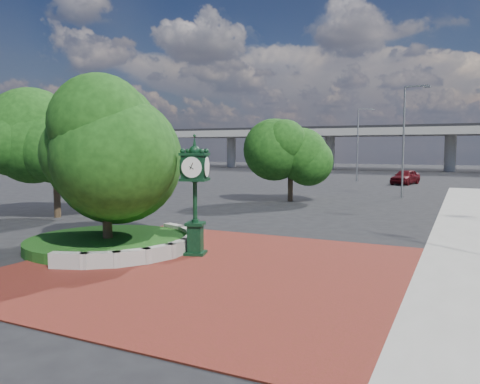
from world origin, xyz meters
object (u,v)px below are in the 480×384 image
object	(u,v)px
street_lamp_near	(406,133)
street_lamp_far	(360,139)
post_clock	(195,191)
parked_car	(405,177)

from	to	relation	value
street_lamp_near	street_lamp_far	bearing A→B (deg)	112.54
post_clock	street_lamp_near	xyz separation A→B (m)	(4.48, 23.52, 2.63)
post_clock	street_lamp_far	world-z (taller)	street_lamp_far
post_clock	parked_car	distance (m)	37.91
street_lamp_near	street_lamp_far	size ratio (longest dim) A/B	1.02
parked_car	street_lamp_near	bearing A→B (deg)	-69.70
parked_car	street_lamp_far	world-z (taller)	street_lamp_far
post_clock	street_lamp_near	size ratio (longest dim) A/B	0.50
parked_car	street_lamp_near	distance (m)	14.92
parked_car	street_lamp_far	xyz separation A→B (m)	(-5.34, 2.28, 4.06)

